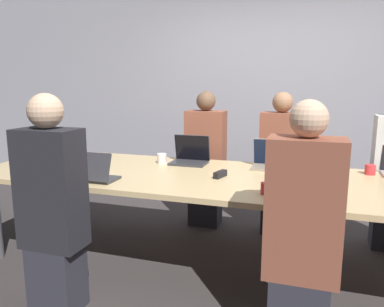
{
  "coord_description": "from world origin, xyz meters",
  "views": [
    {
      "loc": [
        0.51,
        -2.82,
        1.5
      ],
      "look_at": [
        -0.44,
        0.1,
        0.92
      ],
      "focal_mm": 35.0,
      "sensor_mm": 36.0,
      "label": 1
    }
  ],
  "objects": [
    {
      "name": "cup_far_right",
      "position": [
        0.97,
        0.43,
        0.81
      ],
      "size": [
        0.08,
        0.08,
        0.08
      ],
      "color": "red",
      "rests_on": "conference_table"
    },
    {
      "name": "laptop_far_center",
      "position": [
        0.2,
        0.42,
        0.85
      ],
      "size": [
        0.36,
        0.25,
        0.25
      ],
      "color": "gray",
      "rests_on": "conference_table"
    },
    {
      "name": "person_far_midleft",
      "position": [
        -0.54,
        0.89,
        0.69
      ],
      "size": [
        0.4,
        0.24,
        1.42
      ],
      "color": "#2D2D38",
      "rests_on": "ground_plane"
    },
    {
      "name": "bottle_near_left",
      "position": [
        -1.31,
        -0.32,
        0.89
      ],
      "size": [
        0.07,
        0.07,
        0.27
      ],
      "color": "#ADD1E0",
      "rests_on": "conference_table"
    },
    {
      "name": "ground_plane",
      "position": [
        0.0,
        0.0,
        0.0
      ],
      "size": [
        24.0,
        24.0,
        0.0
      ],
      "primitive_type": "plane",
      "color": "#383333"
    },
    {
      "name": "cup_far_midleft",
      "position": [
        -0.8,
        0.31,
        0.82
      ],
      "size": [
        0.09,
        0.09,
        0.09
      ],
      "color": "white",
      "rests_on": "conference_table"
    },
    {
      "name": "conference_table",
      "position": [
        0.0,
        0.0,
        0.72
      ],
      "size": [
        4.45,
        1.23,
        0.77
      ],
      "color": "#D6B77F",
      "rests_on": "ground_plane"
    },
    {
      "name": "cup_near_left",
      "position": [
        -1.33,
        -0.38,
        0.82
      ],
      "size": [
        0.07,
        0.07,
        0.09
      ],
      "color": "white",
      "rests_on": "conference_table"
    },
    {
      "name": "person_near_midright",
      "position": [
        0.49,
        -0.82,
        0.69
      ],
      "size": [
        0.4,
        0.24,
        1.42
      ],
      "rotation": [
        0.0,
        0.0,
        3.14
      ],
      "color": "#2D2D38",
      "rests_on": "ground_plane"
    },
    {
      "name": "laptop_near_left",
      "position": [
        -1.06,
        -0.45,
        0.84
      ],
      "size": [
        0.35,
        0.23,
        0.23
      ],
      "rotation": [
        0.0,
        0.0,
        3.14
      ],
      "color": "#333338",
      "rests_on": "conference_table"
    },
    {
      "name": "curtain_wall",
      "position": [
        0.0,
        1.84,
        1.4
      ],
      "size": [
        12.0,
        0.06,
        2.8
      ],
      "color": "#9999A3",
      "rests_on": "ground_plane"
    },
    {
      "name": "cup_near_midright",
      "position": [
        0.24,
        -0.38,
        0.81
      ],
      "size": [
        0.08,
        0.08,
        0.08
      ],
      "color": "red",
      "rests_on": "conference_table"
    },
    {
      "name": "stapler",
      "position": [
        -0.16,
        -0.04,
        0.8
      ],
      "size": [
        0.08,
        0.16,
        0.05
      ],
      "rotation": [
        0.0,
        0.0,
        -0.28
      ],
      "color": "black",
      "rests_on": "conference_table"
    },
    {
      "name": "laptop_near_midright",
      "position": [
        0.51,
        -0.39,
        0.84
      ],
      "size": [
        0.35,
        0.23,
        0.23
      ],
      "rotation": [
        0.0,
        0.0,
        3.14
      ],
      "color": "#333338",
      "rests_on": "conference_table"
    },
    {
      "name": "laptop_far_midleft",
      "position": [
        -0.55,
        0.4,
        0.85
      ],
      "size": [
        0.33,
        0.25,
        0.26
      ],
      "color": "#333338",
      "rests_on": "conference_table"
    },
    {
      "name": "person_near_left",
      "position": [
        -1.06,
        -0.91,
        0.7
      ],
      "size": [
        0.4,
        0.24,
        1.44
      ],
      "rotation": [
        0.0,
        0.0,
        3.14
      ],
      "color": "#2D2D38",
      "rests_on": "ground_plane"
    },
    {
      "name": "person_far_center",
      "position": [
        0.22,
        0.89,
        0.69
      ],
      "size": [
        0.4,
        0.24,
        1.42
      ],
      "color": "#2D2D38",
      "rests_on": "ground_plane"
    }
  ]
}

